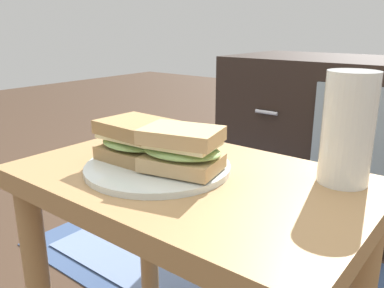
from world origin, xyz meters
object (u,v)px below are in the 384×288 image
(sandwich_front, at_px, (137,140))
(plate, at_px, (158,167))
(sandwich_back, at_px, (179,149))
(beer_glass, at_px, (348,130))
(tv_cabinet, at_px, (364,144))

(sandwich_front, bearing_deg, plate, 0.01)
(plate, distance_m, sandwich_back, 0.06)
(plate, bearing_deg, sandwich_front, -179.99)
(beer_glass, bearing_deg, tv_cabinet, 102.42)
(tv_cabinet, height_order, sandwich_front, tv_cabinet)
(sandwich_front, xyz_separation_m, beer_glass, (0.30, 0.13, 0.04))
(tv_cabinet, distance_m, beer_glass, 0.89)
(sandwich_front, bearing_deg, tv_cabinet, 83.20)
(tv_cabinet, distance_m, sandwich_back, 0.99)
(tv_cabinet, bearing_deg, sandwich_back, -91.39)
(plate, bearing_deg, beer_glass, 27.85)
(sandwich_back, bearing_deg, beer_glass, 32.85)
(tv_cabinet, distance_m, sandwich_front, 1.00)
(sandwich_front, relative_size, beer_glass, 0.78)
(tv_cabinet, height_order, sandwich_back, tv_cabinet)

